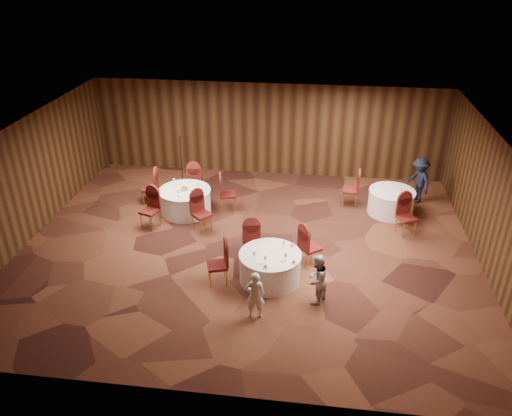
# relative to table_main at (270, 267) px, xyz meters

# --- Properties ---
(ground) EXTENTS (12.00, 12.00, 0.00)m
(ground) POSITION_rel_table_main_xyz_m (-0.74, 1.40, -0.38)
(ground) COLOR black
(ground) RESTS_ON ground
(room_shell) EXTENTS (12.00, 12.00, 12.00)m
(room_shell) POSITION_rel_table_main_xyz_m (-0.74, 1.40, 1.59)
(room_shell) COLOR silver
(room_shell) RESTS_ON ground
(table_main) EXTENTS (1.49, 1.49, 0.74)m
(table_main) POSITION_rel_table_main_xyz_m (0.00, 0.00, 0.00)
(table_main) COLOR silver
(table_main) RESTS_ON ground
(table_left) EXTENTS (1.55, 1.55, 0.74)m
(table_left) POSITION_rel_table_main_xyz_m (-2.89, 3.15, -0.00)
(table_left) COLOR silver
(table_left) RESTS_ON ground
(table_right) EXTENTS (1.37, 1.37, 0.74)m
(table_right) POSITION_rel_table_main_xyz_m (3.26, 3.87, -0.00)
(table_right) COLOR silver
(table_right) RESTS_ON ground
(chairs_main) EXTENTS (2.86, 1.97, 1.00)m
(chairs_main) POSITION_rel_table_main_xyz_m (-0.30, 0.54, 0.12)
(chairs_main) COLOR #450E0D
(chairs_main) RESTS_ON ground
(chairs_left) EXTENTS (3.08, 2.89, 1.00)m
(chairs_left) POSITION_rel_table_main_xyz_m (-2.90, 3.16, 0.12)
(chairs_left) COLOR #450E0D
(chairs_left) RESTS_ON ground
(chairs_right) EXTENTS (2.11, 2.21, 1.00)m
(chairs_right) POSITION_rel_table_main_xyz_m (2.80, 3.47, 0.12)
(chairs_right) COLOR #450E0D
(chairs_right) RESTS_ON ground
(tabletop_main) EXTENTS (1.04, 1.12, 0.22)m
(tabletop_main) POSITION_rel_table_main_xyz_m (0.20, -0.16, 0.46)
(tabletop_main) COLOR silver
(tabletop_main) RESTS_ON table_main
(tabletop_left) EXTENTS (0.86, 0.81, 0.22)m
(tabletop_left) POSITION_rel_table_main_xyz_m (-2.90, 3.14, 0.45)
(tabletop_left) COLOR silver
(tabletop_left) RESTS_ON table_left
(tabletop_right) EXTENTS (0.08, 0.08, 0.22)m
(tabletop_right) POSITION_rel_table_main_xyz_m (3.44, 3.66, 0.52)
(tabletop_right) COLOR silver
(tabletop_right) RESTS_ON table_right
(mic_stand) EXTENTS (0.24, 0.24, 1.69)m
(mic_stand) POSITION_rel_table_main_xyz_m (-3.49, 5.04, 0.12)
(mic_stand) COLOR black
(mic_stand) RESTS_ON ground
(woman_a) EXTENTS (0.45, 0.33, 1.16)m
(woman_a) POSITION_rel_table_main_xyz_m (-0.18, -1.38, 0.20)
(woman_a) COLOR silver
(woman_a) RESTS_ON ground
(woman_b) EXTENTS (0.69, 0.75, 1.23)m
(woman_b) POSITION_rel_table_main_xyz_m (1.11, -0.70, 0.24)
(woman_b) COLOR #AFAEB3
(woman_b) RESTS_ON ground
(man_c) EXTENTS (0.91, 1.09, 1.47)m
(man_c) POSITION_rel_table_main_xyz_m (4.16, 4.76, 0.36)
(man_c) COLOR black
(man_c) RESTS_ON ground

